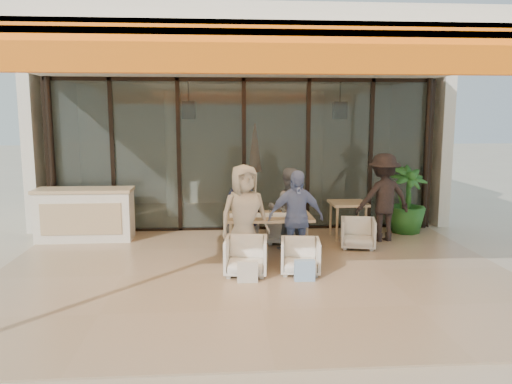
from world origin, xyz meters
TOP-DOWN VIEW (x-y plane):
  - ground at (0.00, 0.00)m, footprint 70.00×70.00m
  - terrace_floor at (0.00, 0.00)m, footprint 8.00×6.00m
  - terrace_structure at (0.00, -0.26)m, footprint 8.00×6.00m
  - glass_storefront at (0.00, 3.00)m, footprint 8.08×0.10m
  - interior_block at (0.01, 5.31)m, footprint 9.05×3.62m
  - host_counter at (-3.13, 2.30)m, footprint 1.85×0.65m
  - dining_table at (0.29, 0.92)m, footprint 1.50×0.90m
  - chair_far_left at (-0.12, 1.86)m, footprint 0.66×0.62m
  - chair_far_right at (0.72, 1.86)m, footprint 0.75×0.71m
  - chair_near_left at (-0.12, -0.04)m, footprint 0.70×0.67m
  - chair_near_right at (0.72, -0.04)m, footprint 0.66×0.63m
  - diner_navy at (-0.12, 1.36)m, footprint 0.57×0.40m
  - diner_grey at (0.72, 1.36)m, footprint 0.77×0.62m
  - diner_cream at (-0.12, 0.46)m, footprint 0.94×0.75m
  - diner_periwinkle at (0.72, 0.46)m, footprint 0.95×0.47m
  - tote_bag_cream at (-0.12, -0.44)m, footprint 0.30×0.10m
  - tote_bag_blue at (0.72, -0.44)m, footprint 0.30×0.10m
  - side_table at (2.01, 2.11)m, footprint 0.70×0.70m
  - side_chair at (2.01, 1.36)m, footprint 0.72×0.69m
  - standing_woman at (2.63, 1.85)m, footprint 1.21×0.83m
  - potted_palm at (3.34, 2.48)m, footprint 0.97×0.97m

SIDE VIEW (x-z plane):
  - ground at x=0.00m, z-range 0.00..0.00m
  - terrace_floor at x=0.00m, z-range 0.00..0.01m
  - tote_bag_cream at x=-0.12m, z-range 0.00..0.34m
  - tote_bag_blue at x=0.72m, z-range 0.00..0.34m
  - chair_near_right at x=0.72m, z-range 0.00..0.61m
  - side_chair at x=2.01m, z-range 0.00..0.63m
  - chair_near_left at x=-0.12m, z-range 0.00..0.66m
  - chair_far_left at x=-0.12m, z-range 0.00..0.67m
  - chair_far_right at x=0.72m, z-range 0.00..0.67m
  - host_counter at x=-3.13m, z-range 0.01..1.05m
  - side_table at x=2.01m, z-range 0.27..1.01m
  - dining_table at x=0.29m, z-range 0.22..1.15m
  - potted_palm at x=3.34m, z-range 0.00..1.41m
  - diner_navy at x=-0.12m, z-range 0.00..1.49m
  - diner_grey at x=0.72m, z-range 0.00..1.51m
  - diner_periwinkle at x=0.72m, z-range 0.00..1.57m
  - diner_cream at x=-0.12m, z-range 0.00..1.66m
  - standing_woman at x=2.63m, z-range 0.00..1.72m
  - glass_storefront at x=0.00m, z-range 0.00..3.20m
  - interior_block at x=0.01m, z-range 0.47..3.99m
  - terrace_structure at x=0.00m, z-range 1.55..4.95m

